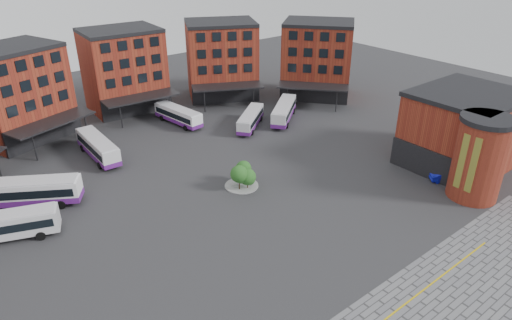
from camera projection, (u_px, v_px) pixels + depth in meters
ground at (293, 234)px, 50.11m from camera, size 160.00×160.00×0.00m
yellow_line at (414, 297)px, 41.47m from camera, size 26.00×0.15×0.02m
main_building at (104, 93)px, 70.82m from camera, size 94.14×42.48×14.60m
east_building at (465, 134)px, 61.63m from camera, size 17.40×15.40×10.60m
tree_island at (244, 175)px, 58.50m from camera, size 4.40×4.40×3.43m
bus_a at (3, 225)px, 48.49m from camera, size 11.17×6.25×3.11m
bus_b at (29, 192)px, 54.67m from camera, size 11.70×8.69×3.39m
bus_c at (98, 147)px, 66.30m from camera, size 3.01×11.21×3.14m
bus_d at (178, 115)px, 78.07m from camera, size 3.80×10.50×2.89m
bus_e at (251, 119)px, 76.69m from camera, size 9.13×7.76×2.76m
bus_f at (284, 111)px, 79.54m from camera, size 10.22×8.74×3.09m
blue_car at (446, 177)px, 60.35m from camera, size 4.05×3.73×1.35m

